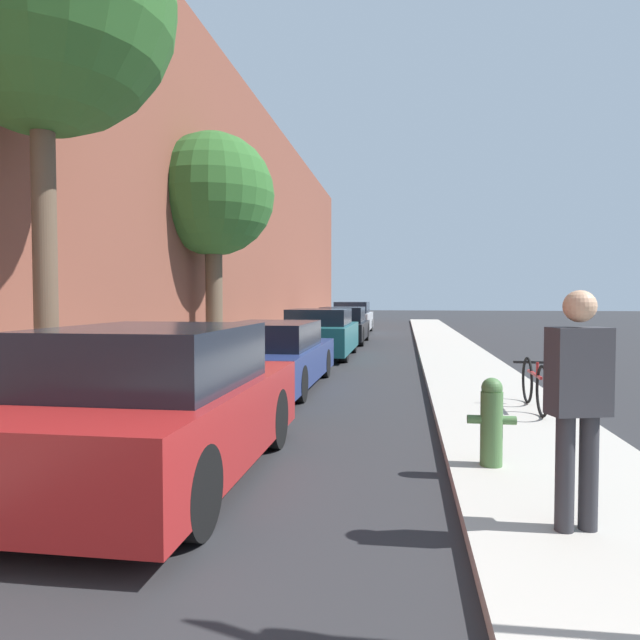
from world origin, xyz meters
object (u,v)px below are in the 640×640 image
(parked_car_teal, at_px, (320,334))
(fire_hydrant, at_px, (492,420))
(parked_car_navy, at_px, (274,356))
(bicycle, at_px, (534,385))
(street_tree_far, at_px, (213,196))
(parked_car_silver, at_px, (353,318))
(parked_car_black, at_px, (343,326))
(parked_car_red, at_px, (158,407))
(street_tree_near, at_px, (40,0))
(pedestrian, at_px, (578,394))

(parked_car_teal, relative_size, fire_hydrant, 5.03)
(parked_car_navy, xyz_separation_m, bicycle, (4.28, -2.09, -0.12))
(parked_car_teal, distance_m, street_tree_far, 4.87)
(parked_car_silver, relative_size, fire_hydrant, 5.52)
(street_tree_far, bearing_deg, parked_car_black, 70.80)
(street_tree_far, bearing_deg, parked_car_red, -74.09)
(street_tree_near, bearing_deg, parked_car_red, -31.90)
(parked_car_navy, height_order, parked_car_teal, parked_car_teal)
(parked_car_silver, distance_m, bicycle, 19.40)
(parked_car_navy, distance_m, bicycle, 4.77)
(parked_car_red, relative_size, parked_car_black, 0.91)
(parked_car_red, height_order, fire_hydrant, parked_car_red)
(parked_car_red, relative_size, parked_car_teal, 0.93)
(parked_car_red, relative_size, street_tree_near, 0.59)
(parked_car_navy, relative_size, parked_car_silver, 1.01)
(parked_car_red, xyz_separation_m, parked_car_black, (0.01, 16.08, -0.04))
(parked_car_teal, bearing_deg, parked_car_silver, 90.47)
(parked_car_black, height_order, pedestrian, pedestrian)
(parked_car_red, bearing_deg, street_tree_near, 148.10)
(parked_car_navy, bearing_deg, bicycle, -25.99)
(parked_car_teal, xyz_separation_m, street_tree_far, (-2.40, -2.24, 3.59))
(parked_car_red, height_order, street_tree_near, street_tree_near)
(parked_car_red, xyz_separation_m, parked_car_teal, (-0.11, 11.06, -0.02))
(street_tree_near, distance_m, fire_hydrant, 6.91)
(parked_car_teal, relative_size, street_tree_far, 0.74)
(parked_car_navy, xyz_separation_m, parked_car_teal, (0.06, 5.60, 0.07))
(parked_car_red, xyz_separation_m, pedestrian, (3.45, -0.93, 0.37))
(parked_car_teal, distance_m, bicycle, 8.78)
(street_tree_near, relative_size, fire_hydrant, 7.97)
(parked_car_black, distance_m, street_tree_far, 8.50)
(street_tree_near, bearing_deg, parked_car_black, 82.40)
(parked_car_black, bearing_deg, parked_car_navy, -91.02)
(parked_car_teal, distance_m, pedestrian, 12.51)
(street_tree_near, relative_size, street_tree_far, 1.16)
(parked_car_navy, distance_m, fire_hydrant, 5.92)
(parked_car_black, relative_size, pedestrian, 2.62)
(street_tree_far, height_order, pedestrian, street_tree_far)
(street_tree_far, height_order, bicycle, street_tree_far)
(parked_car_silver, bearing_deg, street_tree_far, -99.73)
(parked_car_teal, distance_m, parked_car_black, 5.02)
(parked_car_teal, relative_size, street_tree_near, 0.63)
(parked_car_silver, relative_size, street_tree_far, 0.81)
(street_tree_near, bearing_deg, bicycle, 19.44)
(parked_car_silver, distance_m, street_tree_near, 21.60)
(parked_car_black, relative_size, fire_hydrant, 5.15)
(parked_car_silver, height_order, fire_hydrant, parked_car_silver)
(parked_car_silver, relative_size, street_tree_near, 0.69)
(parked_car_navy, height_order, street_tree_far, street_tree_far)
(parked_car_black, bearing_deg, fire_hydrant, -78.79)
(parked_car_black, xyz_separation_m, parked_car_silver, (-0.22, 6.20, 0.06))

